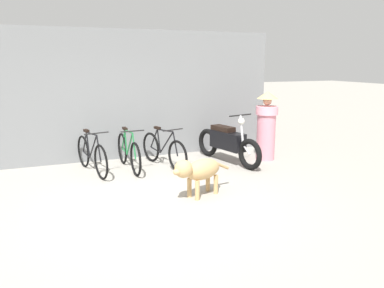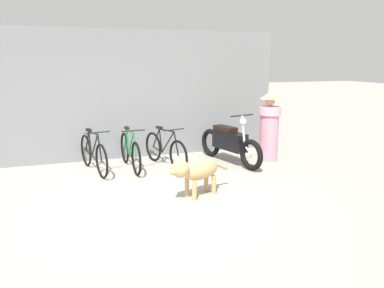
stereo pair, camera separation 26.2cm
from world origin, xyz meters
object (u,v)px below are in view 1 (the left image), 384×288
bicycle_0 (92,155)px  bicycle_1 (129,152)px  bicycle_2 (164,150)px  person_in_robes (266,124)px  motorcycle (228,143)px  stray_dog (199,170)px

bicycle_0 → bicycle_1: same height
bicycle_0 → bicycle_1: size_ratio=0.99×
bicycle_0 → bicycle_2: bicycle_0 is taller
bicycle_0 → person_in_robes: bearing=72.3°
bicycle_1 → motorcycle: size_ratio=0.83×
stray_dog → bicycle_1: bearing=-92.3°
person_in_robes → stray_dog: bearing=68.2°
motorcycle → stray_dog: 2.22m
bicycle_0 → motorcycle: 2.84m
bicycle_2 → person_in_robes: bearing=68.0°
bicycle_1 → person_in_robes: size_ratio=1.10×
motorcycle → stray_dog: motorcycle is taller
bicycle_1 → stray_dog: bearing=16.5°
motorcycle → person_in_robes: person_in_robes is taller
motorcycle → person_in_robes: size_ratio=1.31×
bicycle_1 → person_in_robes: bearing=80.7°
bicycle_2 → stray_dog: (-0.01, -1.93, 0.10)m
bicycle_0 → stray_dog: (1.43, -2.02, 0.09)m
bicycle_2 → motorcycle: size_ratio=0.81×
motorcycle → bicycle_0: bearing=-109.4°
bicycle_0 → motorcycle: bearing=72.0°
bicycle_1 → stray_dog: bicycle_1 is taller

